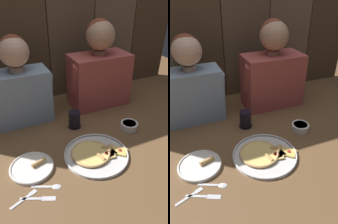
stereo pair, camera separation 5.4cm
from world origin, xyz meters
The scene contains 11 objects.
ground_plane centered at (0.00, 0.00, 0.00)m, with size 3.20×3.20×0.00m, color brown.
pizza_tray centered at (-0.01, -0.06, 0.01)m, with size 0.35×0.35×0.03m.
dinner_plate centered at (-0.34, -0.02, 0.01)m, with size 0.22×0.22×0.03m.
drinking_glass centered at (-0.01, 0.23, 0.05)m, with size 0.09×0.09×0.11m.
dipping_bowl centered at (0.30, 0.06, 0.02)m, with size 0.11×0.11×0.04m.
table_fork centered at (-0.41, -0.18, 0.00)m, with size 0.13×0.06×0.01m.
table_knife centered at (-0.36, -0.20, 0.00)m, with size 0.15×0.08×0.01m.
table_spoon centered at (-0.29, -0.17, 0.00)m, with size 0.14×0.08×0.01m.
diner_left centered at (-0.28, 0.45, 0.25)m, with size 0.40×0.20×0.55m.
diner_right centered at (0.28, 0.45, 0.27)m, with size 0.45×0.23×0.60m.
wooden_backdrop_wall centered at (0.00, 0.72, 0.64)m, with size 2.19×0.03×1.27m.
Camera 2 is at (-0.38, -0.85, 0.80)m, focal length 34.41 mm.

